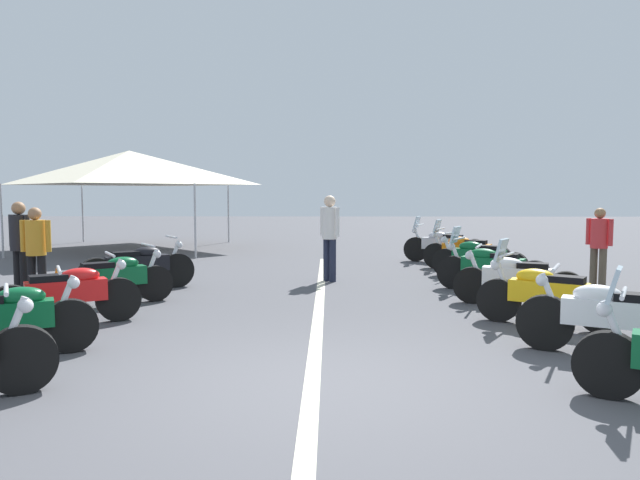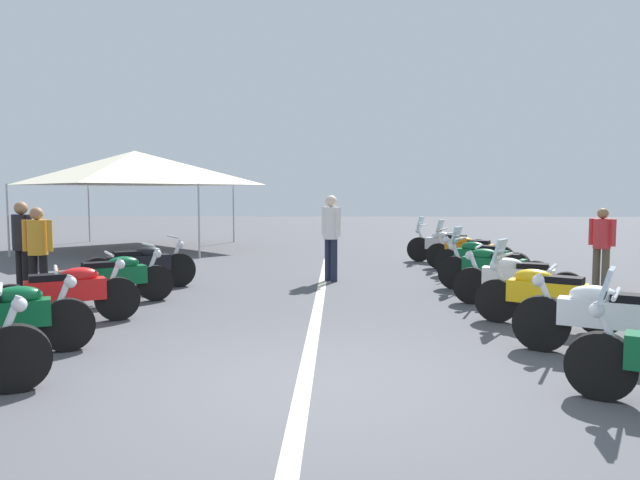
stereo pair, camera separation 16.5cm
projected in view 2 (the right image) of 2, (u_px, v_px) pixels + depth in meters
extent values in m
plane|color=#4C4C51|center=(304.00, 387.00, 5.66)|extent=(80.00, 80.00, 0.00)
cube|color=beige|center=(316.00, 316.00, 8.90)|extent=(15.26, 0.16, 0.01)
cylinder|color=black|center=(15.00, 358.00, 5.49)|extent=(0.43, 0.62, 0.64)
cylinder|color=silver|center=(7.00, 327.00, 5.44)|extent=(0.20, 0.29, 0.58)
cylinder|color=silver|center=(0.00, 289.00, 5.39)|extent=(0.56, 0.34, 0.04)
sphere|color=silver|center=(19.00, 305.00, 5.48)|extent=(0.14, 0.14, 0.14)
cylinder|color=black|center=(67.00, 325.00, 6.91)|extent=(0.41, 0.62, 0.62)
cube|color=#0C592D|center=(0.00, 315.00, 6.61)|extent=(0.72, 1.05, 0.30)
ellipsoid|color=#0C592D|center=(17.00, 296.00, 6.67)|extent=(0.47, 0.58, 0.22)
cylinder|color=silver|center=(61.00, 300.00, 6.86)|extent=(0.19, 0.29, 0.58)
cylinder|color=silver|center=(56.00, 269.00, 6.82)|extent=(0.57, 0.32, 0.04)
sphere|color=silver|center=(70.00, 282.00, 6.89)|extent=(0.14, 0.14, 0.14)
cylinder|color=black|center=(117.00, 299.00, 8.58)|extent=(0.44, 0.61, 0.63)
cylinder|color=black|center=(11.00, 308.00, 7.92)|extent=(0.44, 0.61, 0.63)
cube|color=red|center=(66.00, 290.00, 8.23)|extent=(0.78, 1.04, 0.30)
ellipsoid|color=red|center=(79.00, 275.00, 8.30)|extent=(0.49, 0.58, 0.22)
cube|color=black|center=(48.00, 279.00, 8.11)|extent=(0.47, 0.55, 0.12)
cylinder|color=silver|center=(113.00, 279.00, 8.53)|extent=(0.21, 0.28, 0.58)
cylinder|color=silver|center=(109.00, 254.00, 8.48)|extent=(0.55, 0.35, 0.04)
sphere|color=silver|center=(120.00, 264.00, 8.56)|extent=(0.14, 0.14, 0.14)
cylinder|color=silver|center=(33.00, 310.00, 8.21)|extent=(0.35, 0.51, 0.08)
cylinder|color=black|center=(155.00, 283.00, 10.13)|extent=(0.47, 0.58, 0.61)
cylinder|color=black|center=(66.00, 291.00, 9.35)|extent=(0.47, 0.58, 0.61)
cube|color=#0C592D|center=(112.00, 276.00, 9.73)|extent=(0.86, 1.04, 0.30)
ellipsoid|color=#0C592D|center=(123.00, 263.00, 9.81)|extent=(0.51, 0.57, 0.22)
cube|color=black|center=(98.00, 266.00, 9.59)|extent=(0.49, 0.54, 0.12)
cylinder|color=silver|center=(151.00, 266.00, 10.08)|extent=(0.23, 0.28, 0.58)
cylinder|color=silver|center=(148.00, 245.00, 10.03)|extent=(0.53, 0.39, 0.04)
sphere|color=silver|center=(157.00, 254.00, 10.12)|extent=(0.14, 0.14, 0.14)
cylinder|color=silver|center=(83.00, 293.00, 9.66)|extent=(0.39, 0.49, 0.08)
cylinder|color=black|center=(178.00, 270.00, 11.61)|extent=(0.48, 0.63, 0.67)
cylinder|color=black|center=(98.00, 276.00, 10.83)|extent=(0.48, 0.63, 0.67)
cube|color=black|center=(139.00, 263.00, 11.21)|extent=(0.86, 1.12, 0.30)
ellipsoid|color=black|center=(148.00, 252.00, 11.28)|extent=(0.50, 0.58, 0.22)
cube|color=black|center=(127.00, 254.00, 11.08)|extent=(0.48, 0.54, 0.12)
cylinder|color=silver|center=(175.00, 255.00, 11.56)|extent=(0.22, 0.28, 0.58)
cylinder|color=silver|center=(173.00, 237.00, 11.51)|extent=(0.54, 0.37, 0.04)
sphere|color=silver|center=(180.00, 245.00, 11.60)|extent=(0.14, 0.14, 0.14)
cylinder|color=silver|center=(113.00, 279.00, 11.15)|extent=(0.37, 0.50, 0.08)
cylinder|color=black|center=(601.00, 366.00, 5.29)|extent=(0.42, 0.60, 0.61)
cylinder|color=silver|center=(610.00, 334.00, 5.24)|extent=(0.20, 0.29, 0.58)
cylinder|color=silver|center=(616.00, 294.00, 5.19)|extent=(0.56, 0.33, 0.04)
sphere|color=silver|center=(597.00, 310.00, 5.28)|extent=(0.14, 0.14, 0.14)
cube|color=silver|center=(607.00, 285.00, 5.22)|extent=(0.37, 0.28, 0.32)
cylinder|color=black|center=(541.00, 323.00, 6.92)|extent=(0.41, 0.65, 0.65)
cube|color=white|center=(611.00, 314.00, 6.56)|extent=(0.74, 1.12, 0.30)
ellipsoid|color=white|center=(594.00, 295.00, 6.63)|extent=(0.46, 0.58, 0.22)
cube|color=black|center=(634.00, 300.00, 6.45)|extent=(0.45, 0.55, 0.12)
cylinder|color=silver|center=(548.00, 298.00, 6.87)|extent=(0.19, 0.29, 0.58)
cylinder|color=silver|center=(552.00, 268.00, 6.82)|extent=(0.57, 0.31, 0.04)
sphere|color=silver|center=(538.00, 281.00, 6.90)|extent=(0.14, 0.14, 0.14)
cylinder|color=black|center=(497.00, 301.00, 8.47)|extent=(0.45, 0.60, 0.62)
cylinder|color=black|center=(601.00, 311.00, 7.70)|extent=(0.45, 0.60, 0.62)
cube|color=#EAB214|center=(547.00, 293.00, 8.07)|extent=(0.79, 1.02, 0.30)
ellipsoid|color=#EAB214|center=(534.00, 277.00, 8.15)|extent=(0.50, 0.58, 0.22)
cube|color=black|center=(564.00, 281.00, 7.93)|extent=(0.48, 0.54, 0.12)
cylinder|color=silver|center=(502.00, 280.00, 8.41)|extent=(0.22, 0.28, 0.58)
cylinder|color=silver|center=(505.00, 255.00, 8.36)|extent=(0.54, 0.37, 0.04)
sphere|color=silver|center=(495.00, 266.00, 8.45)|extent=(0.14, 0.14, 0.14)
cylinder|color=silver|center=(575.00, 318.00, 7.71)|extent=(0.36, 0.51, 0.08)
cube|color=silver|center=(500.00, 250.00, 8.40)|extent=(0.37, 0.30, 0.32)
cylinder|color=black|center=(472.00, 286.00, 9.86)|extent=(0.35, 0.62, 0.61)
cylinder|color=black|center=(566.00, 291.00, 9.29)|extent=(0.35, 0.62, 0.61)
cube|color=white|center=(518.00, 277.00, 9.56)|extent=(0.66, 1.13, 0.30)
ellipsoid|color=white|center=(507.00, 264.00, 9.61)|extent=(0.43, 0.58, 0.22)
cube|color=black|center=(533.00, 267.00, 9.46)|extent=(0.42, 0.54, 0.12)
cylinder|color=silver|center=(476.00, 268.00, 9.81)|extent=(0.17, 0.30, 0.58)
cylinder|color=silver|center=(479.00, 246.00, 9.77)|extent=(0.59, 0.26, 0.04)
sphere|color=silver|center=(469.00, 256.00, 9.84)|extent=(0.14, 0.14, 0.14)
cylinder|color=silver|center=(546.00, 298.00, 9.24)|extent=(0.27, 0.54, 0.08)
cylinder|color=black|center=(455.00, 273.00, 11.33)|extent=(0.44, 0.62, 0.64)
cylinder|color=black|center=(536.00, 279.00, 10.54)|extent=(0.44, 0.62, 0.64)
cube|color=#0C592D|center=(494.00, 266.00, 10.92)|extent=(0.81, 1.12, 0.30)
ellipsoid|color=#0C592D|center=(484.00, 255.00, 11.00)|extent=(0.49, 0.58, 0.22)
cube|color=black|center=(506.00, 257.00, 10.79)|extent=(0.47, 0.55, 0.12)
cylinder|color=silver|center=(458.00, 257.00, 11.28)|extent=(0.21, 0.29, 0.58)
cylinder|color=silver|center=(460.00, 239.00, 11.23)|extent=(0.56, 0.35, 0.04)
sphere|color=silver|center=(453.00, 247.00, 11.32)|extent=(0.14, 0.14, 0.14)
cylinder|color=silver|center=(516.00, 284.00, 10.55)|extent=(0.35, 0.52, 0.08)
cube|color=silver|center=(456.00, 235.00, 11.26)|extent=(0.37, 0.29, 0.32)
cylinder|color=black|center=(448.00, 263.00, 13.06)|extent=(0.44, 0.59, 0.61)
cylinder|color=black|center=(516.00, 267.00, 12.24)|extent=(0.44, 0.59, 0.61)
cube|color=#0C592D|center=(481.00, 256.00, 12.64)|extent=(0.83, 1.10, 0.30)
ellipsoid|color=#0C592D|center=(473.00, 247.00, 12.72)|extent=(0.50, 0.58, 0.22)
cube|color=black|center=(492.00, 249.00, 12.50)|extent=(0.48, 0.54, 0.12)
cylinder|color=silver|center=(451.00, 249.00, 13.01)|extent=(0.21, 0.28, 0.58)
cylinder|color=silver|center=(453.00, 233.00, 12.96)|extent=(0.55, 0.36, 0.04)
sphere|color=silver|center=(446.00, 240.00, 13.05)|extent=(0.14, 0.14, 0.14)
cylinder|color=silver|center=(499.00, 272.00, 12.26)|extent=(0.36, 0.51, 0.08)
cylinder|color=black|center=(439.00, 256.00, 14.41)|extent=(0.41, 0.62, 0.62)
cylinder|color=black|center=(501.00, 259.00, 13.68)|extent=(0.41, 0.62, 0.62)
cube|color=orange|center=(469.00, 250.00, 14.03)|extent=(0.77, 1.13, 0.30)
ellipsoid|color=orange|center=(462.00, 241.00, 14.10)|extent=(0.47, 0.58, 0.22)
cube|color=black|center=(479.00, 243.00, 13.91)|extent=(0.45, 0.55, 0.12)
cylinder|color=silver|center=(441.00, 244.00, 14.35)|extent=(0.20, 0.29, 0.58)
cylinder|color=silver|center=(443.00, 229.00, 14.31)|extent=(0.57, 0.32, 0.04)
sphere|color=silver|center=(437.00, 235.00, 14.39)|extent=(0.14, 0.14, 0.14)
cylinder|color=silver|center=(486.00, 263.00, 13.68)|extent=(0.32, 0.53, 0.08)
cube|color=silver|center=(440.00, 226.00, 14.34)|extent=(0.38, 0.27, 0.32)
cylinder|color=black|center=(419.00, 249.00, 15.87)|extent=(0.40, 0.66, 0.66)
cylinder|color=black|center=(478.00, 252.00, 15.20)|extent=(0.40, 0.66, 0.66)
cube|color=silver|center=(448.00, 244.00, 15.52)|extent=(0.74, 1.19, 0.30)
ellipsoid|color=silver|center=(441.00, 236.00, 15.58)|extent=(0.45, 0.58, 0.22)
cube|color=black|center=(457.00, 237.00, 15.41)|extent=(0.43, 0.54, 0.12)
cylinder|color=silver|center=(422.00, 238.00, 15.82)|extent=(0.18, 0.29, 0.58)
cylinder|color=silver|center=(423.00, 225.00, 15.77)|extent=(0.58, 0.29, 0.04)
sphere|color=silver|center=(418.00, 231.00, 15.85)|extent=(0.14, 0.14, 0.14)
cylinder|color=silver|center=(464.00, 256.00, 15.18)|extent=(0.30, 0.53, 0.08)
cube|color=silver|center=(420.00, 222.00, 15.80)|extent=(0.38, 0.26, 0.32)
cube|color=orange|center=(59.00, 301.00, 10.05)|extent=(0.36, 0.36, 0.03)
cone|color=orange|center=(58.00, 283.00, 10.02)|extent=(0.26, 0.26, 0.60)
cylinder|color=white|center=(58.00, 282.00, 10.02)|extent=(0.19, 0.19, 0.07)
cylinder|color=black|center=(34.00, 278.00, 10.12)|extent=(0.14, 0.14, 0.79)
cylinder|color=black|center=(44.00, 278.00, 10.10)|extent=(0.14, 0.14, 0.79)
cylinder|color=orange|center=(37.00, 237.00, 10.05)|extent=(0.32, 0.32, 0.59)
cylinder|color=orange|center=(25.00, 236.00, 10.07)|extent=(0.09, 0.09, 0.54)
cylinder|color=orange|center=(50.00, 236.00, 10.04)|extent=(0.09, 0.09, 0.54)
sphere|color=#9E704C|center=(37.00, 214.00, 10.02)|extent=(0.21, 0.21, 0.21)
cylinder|color=brown|center=(605.00, 269.00, 11.41)|extent=(0.14, 0.14, 0.77)
cylinder|color=brown|center=(596.00, 268.00, 11.56)|extent=(0.14, 0.14, 0.77)
cylinder|color=red|center=(602.00, 234.00, 11.43)|extent=(0.32, 0.32, 0.58)
cylinder|color=red|center=(614.00, 233.00, 11.25)|extent=(0.09, 0.09, 0.52)
cylinder|color=red|center=(591.00, 232.00, 11.60)|extent=(0.09, 0.09, 0.52)
sphere|color=#9E704C|center=(603.00, 213.00, 11.40)|extent=(0.21, 0.21, 0.21)
cylinder|color=#1E2338|center=(328.00, 260.00, 12.40)|extent=(0.14, 0.14, 0.89)
cylinder|color=#1E2338|center=(334.00, 261.00, 12.27)|extent=(0.14, 0.14, 0.89)
cylinder|color=silver|center=(331.00, 223.00, 12.27)|extent=(0.32, 0.32, 0.66)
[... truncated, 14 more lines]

